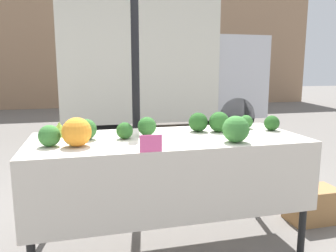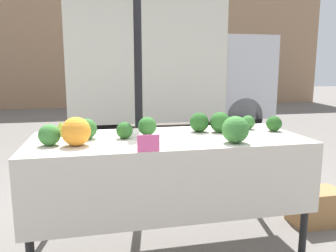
% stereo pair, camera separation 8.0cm
% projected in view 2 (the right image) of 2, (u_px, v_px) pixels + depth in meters
% --- Properties ---
extents(ground_plane, '(40.00, 40.00, 0.00)m').
position_uv_depth(ground_plane, '(168.00, 244.00, 2.48)').
color(ground_plane, slate).
extents(building_facade, '(16.00, 0.60, 5.27)m').
position_uv_depth(building_facade, '(109.00, 30.00, 11.32)').
color(building_facade, '#9E7A5B').
rests_on(building_facade, ground_plane).
extents(tent_pole, '(0.07, 0.07, 2.32)m').
position_uv_depth(tent_pole, '(138.00, 85.00, 2.93)').
color(tent_pole, black).
rests_on(tent_pole, ground_plane).
extents(parked_truck, '(3.97, 1.92, 2.57)m').
position_uv_depth(parked_truck, '(162.00, 66.00, 6.73)').
color(parked_truck, silver).
rests_on(parked_truck, ground_plane).
extents(market_table, '(1.93, 0.81, 0.83)m').
position_uv_depth(market_table, '(170.00, 153.00, 2.29)').
color(market_table, beige).
rests_on(market_table, ground_plane).
extents(orange_cauliflower, '(0.18, 0.18, 0.18)m').
position_uv_depth(orange_cauliflower, '(76.00, 131.00, 2.06)').
color(orange_cauliflower, orange).
rests_on(orange_cauliflower, market_table).
extents(romanesco_head, '(0.13, 0.13, 0.11)m').
position_uv_depth(romanesco_head, '(61.00, 128.00, 2.38)').
color(romanesco_head, '#93B238').
rests_on(romanesco_head, market_table).
extents(broccoli_head_0, '(0.14, 0.14, 0.14)m').
position_uv_depth(broccoli_head_0, '(49.00, 135.00, 2.07)').
color(broccoli_head_0, '#387533').
rests_on(broccoli_head_0, market_table).
extents(broccoli_head_1, '(0.12, 0.12, 0.12)m').
position_uv_depth(broccoli_head_1, '(274.00, 124.00, 2.55)').
color(broccoli_head_1, '#23511E').
rests_on(broccoli_head_1, market_table).
extents(broccoli_head_2, '(0.12, 0.12, 0.12)m').
position_uv_depth(broccoli_head_2, '(125.00, 130.00, 2.28)').
color(broccoli_head_2, '#285B23').
rests_on(broccoli_head_2, market_table).
extents(broccoli_head_3, '(0.14, 0.14, 0.14)m').
position_uv_depth(broccoli_head_3, '(147.00, 126.00, 2.39)').
color(broccoli_head_3, '#2D6628').
rests_on(broccoli_head_3, market_table).
extents(broccoli_head_4, '(0.16, 0.16, 0.16)m').
position_uv_depth(broccoli_head_4, '(220.00, 122.00, 2.50)').
color(broccoli_head_4, '#285B23').
rests_on(broccoli_head_4, market_table).
extents(broccoli_head_5, '(0.14, 0.14, 0.14)m').
position_uv_depth(broccoli_head_5, '(87.00, 129.00, 2.26)').
color(broccoli_head_5, '#336B2D').
rests_on(broccoli_head_5, market_table).
extents(broccoli_head_6, '(0.15, 0.15, 0.15)m').
position_uv_depth(broccoli_head_6, '(199.00, 122.00, 2.52)').
color(broccoli_head_6, '#23511E').
rests_on(broccoli_head_6, market_table).
extents(broccoli_head_7, '(0.18, 0.18, 0.18)m').
position_uv_depth(broccoli_head_7, '(235.00, 130.00, 2.14)').
color(broccoli_head_7, '#387533').
rests_on(broccoli_head_7, market_table).
extents(broccoli_head_8, '(0.11, 0.11, 0.11)m').
position_uv_depth(broccoli_head_8, '(248.00, 122.00, 2.64)').
color(broccoli_head_8, '#336B2D').
rests_on(broccoli_head_8, market_table).
extents(price_sign, '(0.13, 0.01, 0.10)m').
position_uv_depth(price_sign, '(148.00, 143.00, 1.91)').
color(price_sign, '#F45B9E').
rests_on(price_sign, market_table).
extents(produce_crate, '(0.42, 0.27, 0.29)m').
position_uv_depth(produce_crate, '(316.00, 207.00, 2.79)').
color(produce_crate, '#9E7042').
rests_on(produce_crate, ground_plane).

